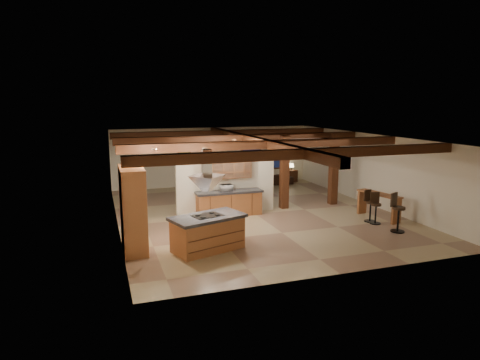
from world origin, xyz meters
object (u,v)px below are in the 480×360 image
(dining_table, at_px, (234,188))
(bar_counter, at_px, (379,201))
(sofa, at_px, (274,179))
(kitchen_island, at_px, (208,233))

(dining_table, bearing_deg, bar_counter, -32.78)
(sofa, bearing_deg, dining_table, 32.49)
(kitchen_island, xyz_separation_m, sofa, (5.64, 8.39, -0.25))
(dining_table, bearing_deg, kitchen_island, -91.92)
(kitchen_island, relative_size, bar_counter, 1.26)
(kitchen_island, bearing_deg, bar_counter, 10.80)
(dining_table, relative_size, bar_counter, 1.06)
(sofa, height_order, bar_counter, bar_counter)
(dining_table, xyz_separation_m, sofa, (2.72, 1.79, -0.08))
(kitchen_island, bearing_deg, sofa, 56.09)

